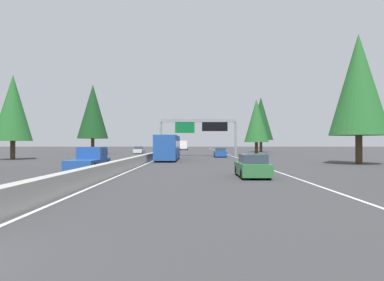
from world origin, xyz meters
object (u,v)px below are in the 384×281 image
object	(u,v)px
bus_far_left	(168,147)
conifer_right_far	(261,119)
sedan_mid_left	(220,153)
conifer_right_mid	(256,121)
conifer_right_near	(359,85)
conifer_left_mid	(93,112)
sign_gantry_overhead	(199,127)
conifer_left_near	(13,108)
sedan_mid_right	(252,166)
oncoming_far	(90,159)
box_truck_distant_b	(184,145)
oncoming_near	(139,150)

from	to	relation	value
bus_far_left	conifer_right_far	xyz separation A→B (m)	(42.69, -19.49, 6.42)
sedan_mid_left	conifer_right_mid	bearing A→B (deg)	-29.80
conifer_right_near	bus_far_left	bearing A→B (deg)	68.76
conifer_right_near	conifer_left_mid	xyz separation A→B (m)	(36.50, 38.04, 0.43)
sign_gantry_overhead	conifer_left_near	bearing A→B (deg)	115.18
sign_gantry_overhead	conifer_right_far	bearing A→B (deg)	-28.15
sedan_mid_right	conifer_right_near	size ratio (longest dim) A/B	0.32
conifer_left_mid	sedan_mid_left	bearing A→B (deg)	-126.03
sedan_mid_right	oncoming_far	bearing A→B (deg)	68.64
sedan_mid_right	sedan_mid_left	distance (m)	33.01
sedan_mid_left	conifer_right_far	world-z (taller)	conifer_right_far
oncoming_far	conifer_right_mid	xyz separation A→B (m)	(42.39, -19.90, 5.58)
box_truck_distant_b	conifer_right_far	size ratio (longest dim) A/B	0.64
sedan_mid_right	oncoming_far	size ratio (longest dim) A/B	0.79
bus_far_left	oncoming_far	world-z (taller)	bus_far_left
oncoming_far	bus_far_left	bearing A→B (deg)	165.62
conifer_right_near	oncoming_far	bearing A→B (deg)	111.93
oncoming_near	box_truck_distant_b	bearing A→B (deg)	168.53
conifer_right_near	sign_gantry_overhead	bearing A→B (deg)	36.60
conifer_right_far	oncoming_near	bearing A→B (deg)	113.52
sign_gantry_overhead	oncoming_far	size ratio (longest dim) A/B	2.26
conifer_right_near	conifer_right_far	bearing A→B (deg)	1.04
conifer_right_mid	conifer_left_mid	size ratio (longest dim) A/B	0.75
sedan_mid_left	oncoming_near	xyz separation A→B (m)	(20.11, 15.71, 0.00)
bus_far_left	sedan_mid_left	bearing A→B (deg)	-34.96
bus_far_left	conifer_left_near	size ratio (longest dim) A/B	1.02
conifer_right_near	conifer_left_mid	distance (m)	52.72
oncoming_far	sedan_mid_left	bearing A→B (deg)	157.28
box_truck_distant_b	conifer_right_near	bearing A→B (deg)	-165.35
conifer_right_near	conifer_right_far	xyz separation A→B (m)	(50.62, 0.92, -0.10)
oncoming_near	conifer_right_mid	bearing A→B (deg)	75.41
sign_gantry_overhead	sedan_mid_left	bearing A→B (deg)	-138.28
oncoming_far	conifer_left_near	size ratio (longest dim) A/B	0.50
sedan_mid_left	conifer_left_near	bearing A→B (deg)	106.22
sign_gantry_overhead	sedan_mid_left	world-z (taller)	sign_gantry_overhead
oncoming_near	conifer_right_far	size ratio (longest dim) A/B	0.33
sedan_mid_right	box_truck_distant_b	xyz separation A→B (m)	(93.51, 7.26, 0.93)
oncoming_far	conifer_left_mid	world-z (taller)	conifer_left_mid
sign_gantry_overhead	oncoming_near	size ratio (longest dim) A/B	2.88
oncoming_near	conifer_left_mid	bearing A→B (deg)	-77.86
conifer_left_mid	box_truck_distant_b	bearing A→B (deg)	-22.35
bus_far_left	box_truck_distant_b	bearing A→B (deg)	0.17
conifer_right_far	conifer_left_mid	world-z (taller)	conifer_left_mid
bus_far_left	conifer_right_mid	size ratio (longest dim) A/B	1.08
conifer_right_mid	oncoming_far	bearing A→B (deg)	154.85
sign_gantry_overhead	oncoming_near	distance (m)	21.19
conifer_left_mid	conifer_right_mid	bearing A→B (deg)	-97.25
sedan_mid_right	sedan_mid_left	xyz separation A→B (m)	(33.00, -0.25, 0.00)
bus_far_left	conifer_left_mid	distance (m)	34.28
sign_gantry_overhead	conifer_right_mid	bearing A→B (deg)	-47.03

